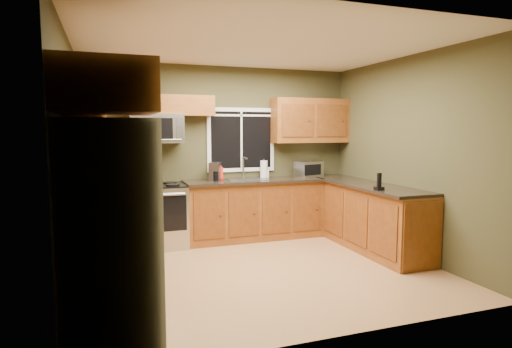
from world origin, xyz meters
TOP-DOWN VIEW (x-y plane):
  - floor at (0.00, 0.00)m, footprint 4.20×4.20m
  - ceiling at (0.00, 0.00)m, footprint 4.20×4.20m
  - back_wall at (0.00, 1.80)m, footprint 4.20×0.00m
  - front_wall at (0.00, -1.80)m, footprint 4.20×0.00m
  - left_wall at (-2.10, 0.00)m, footprint 0.00×3.60m
  - right_wall at (2.10, 0.00)m, footprint 0.00×3.60m
  - window at (0.30, 1.78)m, footprint 1.12×0.03m
  - base_cabinets_left at (-1.80, 0.48)m, footprint 0.60×2.65m
  - countertop_left at (-1.78, 0.48)m, footprint 0.65×2.65m
  - base_cabinets_back at (0.42, 1.50)m, footprint 2.17×0.60m
  - countertop_back at (0.42, 1.48)m, footprint 2.17×0.65m
  - base_cabinets_peninsula at (1.80, 0.54)m, footprint 0.60×2.52m
  - countertop_peninsula at (1.78, 0.55)m, footprint 0.65×2.50m
  - upper_cabinets_left at (-1.94, 0.48)m, footprint 0.33×2.65m
  - upper_cabinets_back_left at (-0.85, 1.64)m, footprint 1.30×0.33m
  - upper_cabinets_back_right at (1.45, 1.64)m, footprint 1.30×0.33m
  - upper_cabinet_over_fridge at (-1.74, -1.30)m, footprint 0.72×0.90m
  - refrigerator at (-1.74, -1.30)m, footprint 0.74×0.90m
  - range at (-1.05, 1.47)m, footprint 0.76×0.69m
  - microwave at (-1.05, 1.61)m, footprint 0.76×0.41m
  - sink at (0.30, 1.49)m, footprint 0.60×0.42m
  - toaster_oven at (1.39, 1.56)m, footprint 0.48×0.41m
  - coffee_maker at (-0.19, 1.55)m, footprint 0.23×0.27m
  - kettle at (-0.13, 1.65)m, footprint 0.18×0.18m
  - paper_towel_roll at (0.65, 1.68)m, footprint 0.14×0.14m
  - soap_bottle_a at (-0.10, 1.61)m, footprint 0.13×0.13m
  - soap_bottle_b at (0.70, 1.70)m, footprint 0.11×0.11m
  - cordless_phone at (1.55, -0.16)m, footprint 0.10×0.10m

SIDE VIEW (x-z plane):
  - floor at x=0.00m, z-range 0.00..0.00m
  - base_cabinets_peninsula at x=1.80m, z-range 0.00..0.90m
  - base_cabinets_left at x=-1.80m, z-range 0.00..0.90m
  - base_cabinets_back at x=0.42m, z-range 0.00..0.90m
  - range at x=-1.05m, z-range 0.00..0.94m
  - refrigerator at x=-1.74m, z-range 0.00..1.80m
  - countertop_left at x=-1.78m, z-range 0.90..0.94m
  - countertop_back at x=0.42m, z-range 0.90..0.94m
  - countertop_peninsula at x=1.78m, z-range 0.90..0.94m
  - sink at x=0.30m, z-range 0.77..1.13m
  - cordless_phone at x=1.55m, z-range 0.90..1.12m
  - soap_bottle_b at x=0.70m, z-range 0.94..1.12m
  - kettle at x=-0.13m, z-range 0.93..1.19m
  - toaster_oven at x=1.39m, z-range 0.94..1.20m
  - coffee_maker at x=-0.19m, z-range 0.93..1.21m
  - soap_bottle_a at x=-0.10m, z-range 0.94..1.21m
  - paper_towel_roll at x=0.65m, z-range 0.93..1.23m
  - back_wall at x=0.00m, z-range -0.75..3.45m
  - front_wall at x=0.00m, z-range -0.75..3.45m
  - left_wall at x=-2.10m, z-range -0.45..3.15m
  - right_wall at x=2.10m, z-range -0.45..3.15m
  - window at x=0.30m, z-range 1.04..2.06m
  - microwave at x=-1.05m, z-range 1.52..1.94m
  - upper_cabinets_left at x=-1.94m, z-range 1.50..2.22m
  - upper_cabinets_back_right at x=1.45m, z-range 1.50..2.22m
  - upper_cabinet_over_fridge at x=-1.74m, z-range 1.84..2.22m
  - upper_cabinets_back_left at x=-0.85m, z-range 1.92..2.22m
  - ceiling at x=0.00m, z-range 2.70..2.70m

